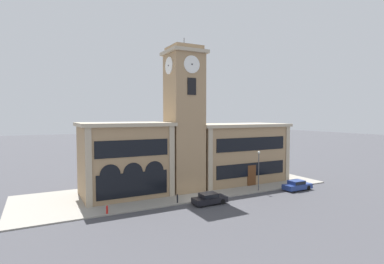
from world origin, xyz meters
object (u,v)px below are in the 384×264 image
parked_car_mid (297,185)px  street_lamp (259,164)px  bollard (177,198)px  parked_car_near (209,198)px  fire_hydrant (107,210)px

parked_car_mid → street_lamp: 6.41m
street_lamp → bollard: street_lamp is taller
street_lamp → parked_car_near: bearing=-168.1°
parked_car_near → fire_hydrant: parked_car_near is taller
parked_car_near → bollard: (-3.33, 1.81, -0.03)m
bollard → fire_hydrant: 8.23m
street_lamp → bollard: 12.76m
parked_car_near → fire_hydrant: (-11.57, 1.71, -0.13)m
parked_car_mid → street_lamp: street_lamp is taller
parked_car_mid → fire_hydrant: 25.98m
street_lamp → fire_hydrant: (-20.61, -0.20, -3.20)m
parked_car_near → parked_car_mid: (14.36, 0.00, 0.04)m
parked_car_mid → bollard: (-17.69, 1.81, -0.07)m
parked_car_near → fire_hydrant: size_ratio=4.73×
parked_car_near → street_lamp: 9.74m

